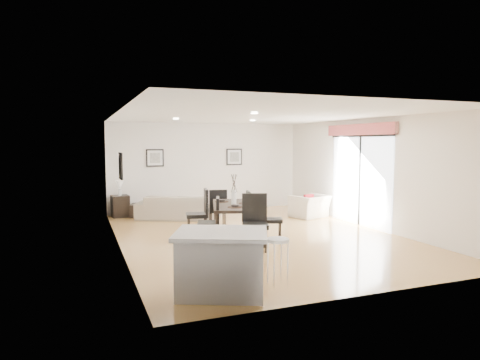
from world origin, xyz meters
name	(u,v)px	position (x,y,z in m)	size (l,w,h in m)	color
ground	(257,236)	(0.00, 0.00, 0.00)	(8.00, 8.00, 0.00)	tan
wall_back	(207,167)	(0.00, 4.00, 1.35)	(6.00, 0.04, 2.70)	white
wall_front	(373,198)	(0.00, -4.00, 1.35)	(6.00, 0.04, 2.70)	white
wall_left	(118,181)	(-3.00, 0.00, 1.35)	(0.04, 8.00, 2.70)	white
wall_right	(369,173)	(3.00, 0.00, 1.35)	(0.04, 8.00, 2.70)	white
ceiling	(258,115)	(0.00, 0.00, 2.70)	(6.00, 8.00, 0.02)	white
sofa	(178,207)	(-1.18, 2.77, 0.33)	(2.26, 0.88, 0.66)	gray
armchair	(310,206)	(2.34, 1.71, 0.31)	(0.97, 0.84, 0.63)	silver
courtyard_plant_a	(460,211)	(5.62, -0.42, 0.30)	(0.55, 0.47, 0.61)	#345223
courtyard_plant_b	(414,202)	(5.56, 1.15, 0.33)	(0.37, 0.37, 0.67)	#345223
dining_table	(234,208)	(-0.56, 0.01, 0.67)	(1.38, 1.98, 0.75)	black
dining_chair_wnear	(213,219)	(-1.20, -0.47, 0.55)	(0.56, 0.56, 0.99)	black
dining_chair_wfar	(201,210)	(-1.19, 0.44, 0.60)	(0.56, 0.56, 1.07)	black
dining_chair_enear	(269,215)	(0.09, -0.41, 0.53)	(0.55, 0.55, 0.94)	black
dining_chair_efar	(253,209)	(0.08, 0.48, 0.54)	(0.53, 0.53, 0.96)	black
dining_chair_head	(255,219)	(-0.53, -1.10, 0.61)	(0.63, 0.63, 1.10)	black
dining_chair_foot	(218,207)	(-0.57, 1.13, 0.54)	(0.51, 0.51, 0.96)	black
vase	(234,191)	(-0.56, 0.01, 1.05)	(0.72, 1.18, 0.67)	white
coffee_table	(147,210)	(-1.94, 3.44, 0.18)	(0.91, 0.55, 0.36)	black
side_table	(120,206)	(-2.66, 3.66, 0.31)	(0.46, 0.46, 0.62)	black
table_lamp	(120,186)	(-2.66, 3.66, 0.89)	(0.22, 0.22, 0.42)	white
cushion	(309,200)	(2.25, 1.62, 0.51)	(0.30, 0.09, 0.30)	maroon
kitchen_island	(221,262)	(-1.93, -3.23, 0.45)	(1.54, 1.39, 0.88)	silver
bar_stool	(278,245)	(-1.06, -3.23, 0.61)	(0.32, 0.32, 0.71)	silver
framed_print_back_left	(155,158)	(-1.60, 3.97, 1.65)	(0.52, 0.04, 0.52)	black
framed_print_back_right	(234,157)	(0.90, 3.97, 1.65)	(0.52, 0.04, 0.52)	black
framed_print_left_wall	(121,166)	(-2.97, -0.20, 1.65)	(0.04, 0.52, 0.52)	black
sliding_door	(360,160)	(2.96, 0.30, 1.66)	(0.12, 2.70, 2.57)	white
courtyard	(438,183)	(6.16, 0.87, 0.92)	(6.00, 6.00, 2.00)	gray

